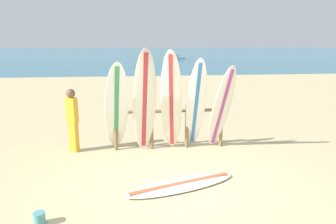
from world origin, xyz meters
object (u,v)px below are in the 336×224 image
(surfboard_leaning_center_right, at_px, (221,109))
(sand_bucket, at_px, (39,218))
(beachgoer_standing, at_px, (72,118))
(small_boat_offshore, at_px, (175,57))
(surfboard_rack, at_px, (169,122))
(surfboard_leaning_far_left, at_px, (116,108))
(surfboard_leaning_left, at_px, (144,102))
(surfboard_leaning_center, at_px, (196,105))
(surfboard_lying_on_sand, at_px, (181,185))
(surfboard_leaning_center_left, at_px, (171,103))

(surfboard_leaning_center_right, relative_size, sand_bucket, 11.32)
(beachgoer_standing, height_order, small_boat_offshore, beachgoer_standing)
(surfboard_rack, height_order, surfboard_leaning_far_left, surfboard_leaning_far_left)
(surfboard_leaning_center_right, xyz_separation_m, small_boat_offshore, (3.50, 35.58, -0.83))
(beachgoer_standing, bearing_deg, small_boat_offshore, 78.64)
(surfboard_leaning_left, height_order, surfboard_leaning_center_right, surfboard_leaning_left)
(surfboard_rack, xyz_separation_m, surfboard_leaning_center, (0.60, -0.33, 0.47))
(surfboard_lying_on_sand, xyz_separation_m, small_boat_offshore, (4.73, 37.31, 0.22))
(surfboard_rack, relative_size, surfboard_leaning_center_left, 1.11)
(surfboard_rack, bearing_deg, surfboard_leaning_far_left, -168.46)
(surfboard_leaning_far_left, height_order, surfboard_leaning_left, surfboard_leaning_left)
(beachgoer_standing, bearing_deg, sand_bucket, -89.01)
(surfboard_leaning_left, bearing_deg, beachgoer_standing, 171.21)
(surfboard_leaning_center_right, xyz_separation_m, surfboard_lying_on_sand, (-1.22, -1.73, -1.05))
(surfboard_leaning_far_left, xyz_separation_m, small_boat_offshore, (5.99, 35.46, -0.87))
(surfboard_leaning_far_left, relative_size, surfboard_leaning_left, 0.89)
(beachgoer_standing, bearing_deg, surfboard_leaning_center_left, -8.86)
(surfboard_leaning_left, bearing_deg, sand_bucket, -120.79)
(surfboard_rack, distance_m, sand_bucket, 3.89)
(surfboard_leaning_center_left, distance_m, sand_bucket, 3.75)
(surfboard_lying_on_sand, distance_m, beachgoer_standing, 3.27)
(surfboard_rack, bearing_deg, surfboard_leaning_center, -28.51)
(surfboard_rack, height_order, small_boat_offshore, surfboard_rack)
(surfboard_rack, bearing_deg, beachgoer_standing, 179.69)
(surfboard_rack, bearing_deg, surfboard_leaning_left, -157.64)
(surfboard_leaning_far_left, height_order, surfboard_leaning_center_right, surfboard_leaning_far_left)
(surfboard_rack, relative_size, surfboard_leaning_center, 1.19)
(surfboard_leaning_center_left, height_order, beachgoer_standing, surfboard_leaning_center_left)
(small_boat_offshore, bearing_deg, surfboard_rack, -97.63)
(surfboard_leaning_center_left, distance_m, small_boat_offshore, 35.88)
(surfboard_leaning_center, distance_m, sand_bucket, 4.14)
(surfboard_rack, height_order, beachgoer_standing, beachgoer_standing)
(surfboard_leaning_center_left, height_order, surfboard_leaning_center_right, surfboard_leaning_center_left)
(surfboard_leaning_left, bearing_deg, surfboard_leaning_far_left, -179.48)
(surfboard_leaning_far_left, xyz_separation_m, surfboard_leaning_center_left, (1.29, -0.09, 0.13))
(surfboard_leaning_far_left, relative_size, surfboard_lying_on_sand, 0.99)
(surfboard_leaning_left, relative_size, sand_bucket, 13.20)
(surfboard_rack, xyz_separation_m, surfboard_leaning_center_left, (0.01, -0.36, 0.56))
(surfboard_leaning_center_left, xyz_separation_m, small_boat_offshore, (4.71, 35.55, -1.00))
(surfboard_leaning_center_left, xyz_separation_m, surfboard_leaning_center, (0.59, 0.03, -0.09))
(surfboard_leaning_far_left, bearing_deg, surfboard_leaning_center, -1.97)
(surfboard_lying_on_sand, xyz_separation_m, sand_bucket, (-2.29, -0.97, 0.06))
(surfboard_leaning_center_left, bearing_deg, surfboard_rack, 91.38)
(surfboard_leaning_center_right, xyz_separation_m, beachgoer_standing, (-3.57, 0.39, -0.23))
(surfboard_leaning_center_left, xyz_separation_m, surfboard_lying_on_sand, (-0.02, -1.76, -1.22))
(small_boat_offshore, bearing_deg, surfboard_lying_on_sand, -97.22)
(surfboard_lying_on_sand, distance_m, small_boat_offshore, 37.61)
(surfboard_lying_on_sand, bearing_deg, surfboard_leaning_far_left, 124.40)
(surfboard_leaning_left, bearing_deg, surfboard_leaning_center, -3.31)
(surfboard_leaning_far_left, xyz_separation_m, sand_bucket, (-1.02, -2.82, -1.03))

